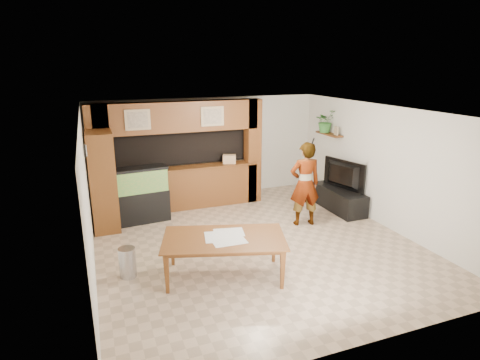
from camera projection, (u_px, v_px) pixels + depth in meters
name	position (u px, v px, depth m)	size (l,w,h in m)	color
floor	(255.00, 243.00, 7.96)	(6.50, 6.50, 0.00)	tan
ceiling	(256.00, 111.00, 7.23)	(6.50, 6.50, 0.00)	white
wall_back	(207.00, 148.00, 10.51)	(6.00, 6.00, 0.00)	silver
wall_left	(87.00, 199.00, 6.57)	(6.50, 6.50, 0.00)	silver
wall_right	(384.00, 166.00, 8.62)	(6.50, 6.50, 0.00)	silver
partition	(177.00, 155.00, 9.63)	(4.20, 0.99, 2.60)	brown
wall_clock	(85.00, 151.00, 7.32)	(0.05, 0.25, 0.25)	black
wall_shelf	(329.00, 134.00, 10.20)	(0.25, 0.90, 0.04)	brown
pantry_cabinet	(103.00, 181.00, 8.41)	(0.53, 0.86, 2.10)	brown
trash_can	(127.00, 262.00, 6.65)	(0.28, 0.28, 0.52)	#B2B2B7
aquarium	(142.00, 195.00, 8.89)	(1.14, 0.43, 1.26)	black
tv_stand	(339.00, 199.00, 9.73)	(0.57, 1.57, 0.52)	black
television	(341.00, 175.00, 9.56)	(1.21, 0.16, 0.70)	black
photo_frame	(336.00, 131.00, 9.89)	(0.03, 0.16, 0.21)	tan
potted_plant	(325.00, 121.00, 10.24)	(0.53, 0.46, 0.58)	#31702D
person	(305.00, 184.00, 8.65)	(0.67, 0.44, 1.85)	tan
microphone	(313.00, 141.00, 8.26)	(0.03, 0.03, 0.15)	black
dining_table	(224.00, 258.00, 6.59)	(1.99, 1.11, 0.70)	brown
newspaper_a	(224.00, 236.00, 6.57)	(0.61, 0.44, 0.01)	silver
newspaper_b	(229.00, 240.00, 6.42)	(0.54, 0.39, 0.01)	silver
newspaper_c	(229.00, 232.00, 6.73)	(0.50, 0.36, 0.01)	silver
counter_box	(229.00, 159.00, 9.95)	(0.32, 0.21, 0.21)	tan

